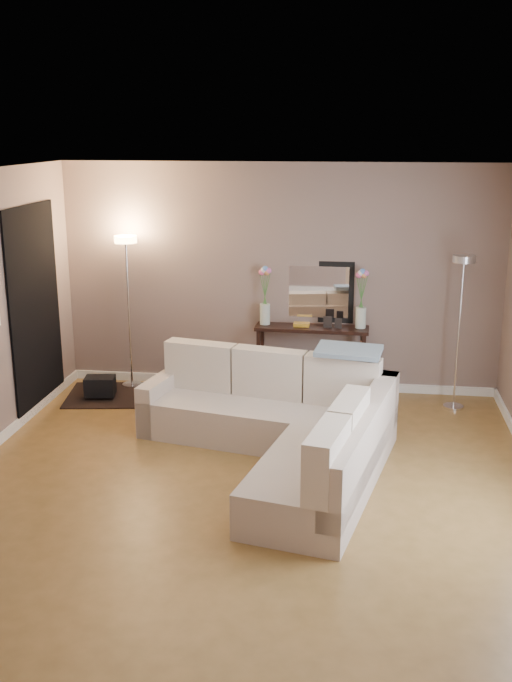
# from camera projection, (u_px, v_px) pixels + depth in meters

# --- Properties ---
(floor) EXTENTS (5.00, 5.50, 0.01)m
(floor) POSITION_uv_depth(u_px,v_px,m) (243.00, 493.00, 6.37)
(floor) COLOR olive
(floor) RESTS_ON ground
(ceiling) EXTENTS (5.00, 5.50, 0.01)m
(ceiling) POSITION_uv_depth(u_px,v_px,m) (241.00, 176.00, 5.67)
(ceiling) COLOR white
(ceiling) RESTS_ON ground
(wall_back) EXTENTS (5.00, 0.02, 2.60)m
(wall_back) POSITION_uv_depth(u_px,v_px,m) (279.00, 278.00, 8.65)
(wall_back) COLOR gray
(wall_back) RESTS_ON ground
(wall_front) EXTENTS (5.00, 0.02, 2.60)m
(wall_front) POSITION_uv_depth(u_px,v_px,m) (148.00, 510.00, 3.39)
(wall_front) COLOR gray
(wall_front) RESTS_ON ground
(baseboard_back) EXTENTS (5.00, 0.03, 0.10)m
(baseboard_back) POSITION_uv_depth(u_px,v_px,m) (278.00, 383.00, 8.97)
(baseboard_back) COLOR white
(baseboard_back) RESTS_ON ground
(doorway) EXTENTS (0.02, 1.20, 2.20)m
(doorway) POSITION_uv_depth(u_px,v_px,m) (35.00, 310.00, 8.02)
(doorway) COLOR black
(doorway) RESTS_ON ground
(sectional_sofa) EXTENTS (2.54, 2.77, 0.85)m
(sectional_sofa) POSITION_uv_depth(u_px,v_px,m) (286.00, 426.00, 6.96)
(sectional_sofa) COLOR #C4B09E
(sectional_sofa) RESTS_ON floor
(throw_blanket) EXTENTS (0.66, 0.45, 0.08)m
(throw_blanket) POSITION_uv_depth(u_px,v_px,m) (349.00, 351.00, 7.19)
(throw_blanket) COLOR gray
(throw_blanket) RESTS_ON sectional_sofa
(console_table) EXTENTS (1.29, 0.37, 0.79)m
(console_table) POSITION_uv_depth(u_px,v_px,m) (304.00, 355.00, 8.69)
(console_table) COLOR black
(console_table) RESTS_ON floor
(leaning_mirror) EXTENTS (0.91, 0.06, 0.71)m
(leaning_mirror) POSITION_uv_depth(u_px,v_px,m) (314.00, 292.00, 8.65)
(leaning_mirror) COLOR black
(leaning_mirror) RESTS_ON console_table
(table_decor) EXTENTS (0.54, 0.12, 0.13)m
(table_decor) POSITION_uv_depth(u_px,v_px,m) (312.00, 324.00, 8.55)
(table_decor) COLOR #BF8A21
(table_decor) RESTS_ON console_table
(flower_vase_left) EXTENTS (0.15, 0.12, 0.67)m
(flower_vase_left) POSITION_uv_depth(u_px,v_px,m) (265.00, 300.00, 8.59)
(flower_vase_left) COLOR silver
(flower_vase_left) RESTS_ON console_table
(flower_vase_right) EXTENTS (0.15, 0.12, 0.67)m
(flower_vase_right) POSITION_uv_depth(u_px,v_px,m) (361.00, 303.00, 8.43)
(flower_vase_right) COLOR silver
(flower_vase_right) RESTS_ON console_table
(floor_lamp_lit) EXTENTS (0.29, 0.29, 1.78)m
(floor_lamp_lit) POSITION_uv_depth(u_px,v_px,m) (128.00, 282.00, 8.67)
(floor_lamp_lit) COLOR silver
(floor_lamp_lit) RESTS_ON floor
(floor_lamp_unlit) EXTENTS (0.25, 0.25, 1.68)m
(floor_lamp_unlit) POSITION_uv_depth(u_px,v_px,m) (461.00, 302.00, 7.98)
(floor_lamp_unlit) COLOR silver
(floor_lamp_unlit) RESTS_ON floor
(charcoal_rug) EXTENTS (1.28, 1.04, 0.02)m
(charcoal_rug) POSITION_uv_depth(u_px,v_px,m) (120.00, 395.00, 8.68)
(charcoal_rug) COLOR black
(charcoal_rug) RESTS_ON floor
(black_bag) EXTENTS (0.36, 0.28, 0.21)m
(black_bag) POSITION_uv_depth(u_px,v_px,m) (100.00, 386.00, 8.55)
(black_bag) COLOR black
(black_bag) RESTS_ON charcoal_rug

